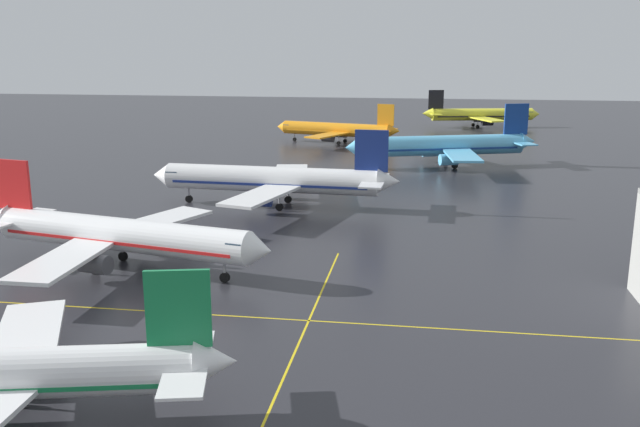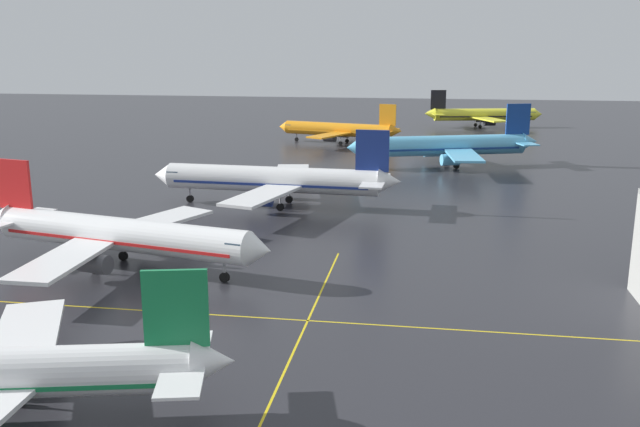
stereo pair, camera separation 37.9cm
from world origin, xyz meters
name	(u,v)px [view 1 (the left image)]	position (x,y,z in m)	size (l,w,h in m)	color
airliner_second_row	(118,235)	(-23.25, 44.54, 3.90)	(36.53, 31.02, 11.42)	white
airliner_third_row	(274,180)	(-12.85, 76.92, 4.14)	(38.95, 33.60, 12.12)	white
airliner_far_left_stand	(443,146)	(13.30, 117.14, 4.27)	(39.24, 33.55, 12.51)	#5BB7E5
airliner_far_right_stand	(337,130)	(-12.24, 147.04, 3.49)	(32.55, 27.70, 10.23)	orange
airliner_distant_taxiway	(480,115)	(25.48, 188.26, 3.79)	(35.49, 30.15, 11.11)	yellow
taxiway_markings	(264,422)	(0.00, 15.48, 0.00)	(165.32, 76.91, 0.01)	yellow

